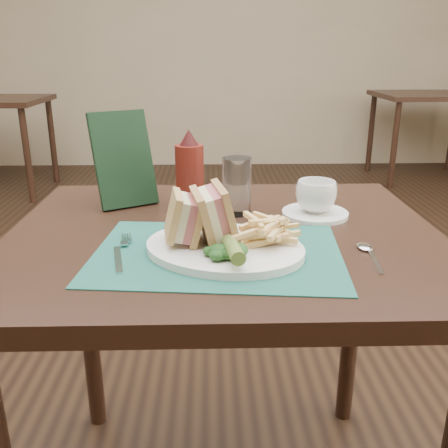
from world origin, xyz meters
name	(u,v)px	position (x,y,z in m)	size (l,w,h in m)	color
floor	(220,381)	(0.00, 0.00, 0.00)	(7.00, 7.00, 0.00)	black
wall_back	(213,164)	(0.00, 3.50, 0.00)	(6.00, 6.00, 0.00)	tan
table_main	(224,381)	(0.00, -0.50, 0.38)	(0.90, 0.75, 0.75)	black
table_bg_right	(426,137)	(1.88, 2.89, 0.38)	(0.90, 0.75, 0.75)	black
placemat	(217,253)	(-0.02, -0.62, 0.75)	(0.46, 0.33, 0.00)	#1A5447
plate	(224,248)	(0.00, -0.62, 0.76)	(0.30, 0.24, 0.01)	white
sandwich_half_a	(173,218)	(-0.10, -0.61, 0.81)	(0.06, 0.09, 0.08)	tan
sandwich_half_b	(203,215)	(-0.04, -0.61, 0.82)	(0.06, 0.11, 0.10)	tan
kale_garnish	(229,250)	(0.00, -0.68, 0.78)	(0.11, 0.08, 0.03)	#163914
pickle_spear	(232,247)	(0.01, -0.69, 0.79)	(0.03, 0.03, 0.12)	#58772D
fries_pile	(264,225)	(0.07, -0.60, 0.80)	(0.18, 0.20, 0.06)	#E2BB71
fork	(121,251)	(-0.19, -0.63, 0.76)	(0.03, 0.17, 0.01)	silver
spoon	(372,255)	(0.26, -0.65, 0.76)	(0.03, 0.15, 0.01)	silver
saucer	(315,214)	(0.21, -0.41, 0.76)	(0.15, 0.15, 0.01)	white
coffee_cup	(316,196)	(0.21, -0.41, 0.80)	(0.09, 0.09, 0.07)	white
drinking_glass	(237,186)	(0.03, -0.38, 0.81)	(0.07, 0.07, 0.13)	silver
ketchup_bottle	(190,169)	(-0.08, -0.33, 0.84)	(0.07, 0.07, 0.19)	#5B160F
check_presenter	(123,159)	(-0.24, -0.30, 0.86)	(0.14, 0.01, 0.23)	black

